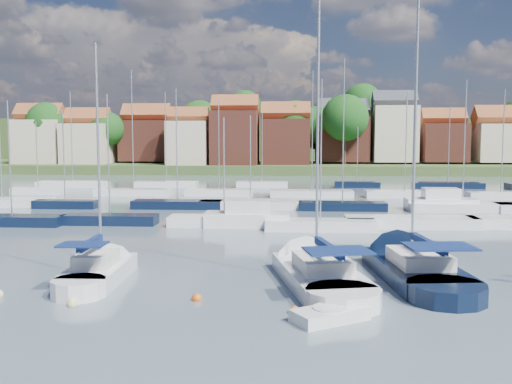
{
  "coord_description": "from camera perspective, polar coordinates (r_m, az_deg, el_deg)",
  "views": [
    {
      "loc": [
        -1.62,
        -26.61,
        7.44
      ],
      "look_at": [
        -4.21,
        14.0,
        3.49
      ],
      "focal_mm": 40.0,
      "sensor_mm": 36.0,
      "label": 1
    }
  ],
  "objects": [
    {
      "name": "ground",
      "position": [
        67.05,
        5.02,
        -0.84
      ],
      "size": [
        260.0,
        260.0,
        0.0
      ],
      "primitive_type": "plane",
      "color": "#415059",
      "rests_on": "ground"
    },
    {
      "name": "sailboat_centre",
      "position": [
        30.95,
        5.51,
        -7.72
      ],
      "size": [
        6.03,
        13.26,
        17.37
      ],
      "rotation": [
        0.0,
        0.0,
        1.78
      ],
      "color": "silver",
      "rests_on": "ground"
    },
    {
      "name": "buoy_c",
      "position": [
        26.58,
        -5.93,
        -10.73
      ],
      "size": [
        0.47,
        0.47,
        0.47
      ],
      "primitive_type": "sphere",
      "color": "#D85914",
      "rests_on": "ground"
    },
    {
      "name": "buoy_e",
      "position": [
        34.06,
        14.74,
        -7.25
      ],
      "size": [
        0.54,
        0.54,
        0.54
      ],
      "primitive_type": "sphere",
      "color": "#D85914",
      "rests_on": "ground"
    },
    {
      "name": "buoy_h",
      "position": [
        34.99,
        16.7,
        -6.96
      ],
      "size": [
        0.52,
        0.52,
        0.52
      ],
      "primitive_type": "sphere",
      "color": "#D85914",
      "rests_on": "ground"
    },
    {
      "name": "marina_field",
      "position": [
        62.26,
        6.88,
        -0.95
      ],
      "size": [
        79.62,
        41.41,
        15.93
      ],
      "color": "silver",
      "rests_on": "ground"
    },
    {
      "name": "sailboat_left",
      "position": [
        31.86,
        -14.91,
        -7.47
      ],
      "size": [
        2.85,
        9.72,
        13.21
      ],
      "rotation": [
        0.0,
        0.0,
        1.6
      ],
      "color": "silver",
      "rests_on": "ground"
    },
    {
      "name": "far_shore_town",
      "position": [
        159.35,
        5.06,
        4.51
      ],
      "size": [
        212.46,
        90.0,
        22.27
      ],
      "color": "#3F5128",
      "rests_on": "ground"
    },
    {
      "name": "tender",
      "position": [
        23.77,
        7.4,
        -12.09
      ],
      "size": [
        3.38,
        2.88,
        0.67
      ],
      "rotation": [
        0.0,
        0.0,
        0.57
      ],
      "color": "silver",
      "rests_on": "ground"
    },
    {
      "name": "buoy_d",
      "position": [
        24.64,
        3.83,
        -12.04
      ],
      "size": [
        0.45,
        0.45,
        0.45
      ],
      "primitive_type": "sphere",
      "color": "#D85914",
      "rests_on": "ground"
    },
    {
      "name": "buoy_g",
      "position": [
        28.57,
        5.77,
        -9.57
      ],
      "size": [
        0.48,
        0.48,
        0.48
      ],
      "primitive_type": "sphere",
      "color": "beige",
      "rests_on": "ground"
    },
    {
      "name": "buoy_b",
      "position": [
        26.9,
        -17.87,
        -10.78
      ],
      "size": [
        0.5,
        0.5,
        0.5
      ],
      "primitive_type": "sphere",
      "color": "beige",
      "rests_on": "ground"
    },
    {
      "name": "sailboat_navy",
      "position": [
        33.32,
        14.56,
        -6.93
      ],
      "size": [
        5.12,
        14.05,
        18.91
      ],
      "rotation": [
        0.0,
        0.0,
        1.68
      ],
      "color": "black",
      "rests_on": "ground"
    }
  ]
}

